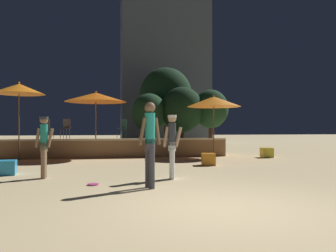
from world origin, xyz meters
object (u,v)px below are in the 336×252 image
Objects in this scene: person_0 at (172,143)px; person_2 at (44,144)px; patio_umbrella_2 at (19,89)px; cube_seat_2 at (5,168)px; patio_umbrella_1 at (96,97)px; background_tree_3 at (211,109)px; background_tree_2 at (149,113)px; bistro_chair_0 at (123,127)px; bistro_chair_2 at (48,127)px; person_1 at (150,140)px; background_tree_1 at (166,96)px; patio_umbrella_0 at (214,102)px; frisbee_disc at (93,184)px; background_tree_0 at (182,110)px; bistro_chair_1 at (66,127)px; cube_seat_1 at (267,153)px.

person_2 is at bearing -89.00° from person_0.
person_2 is at bearing -70.12° from patio_umbrella_2.
patio_umbrella_2 reaches higher than cube_seat_2.
background_tree_3 is at bearing 39.51° from patio_umbrella_1.
bistro_chair_0 is at bearing -109.95° from background_tree_2.
background_tree_2 reaches higher than person_2.
patio_umbrella_1 is 3.32× the size of bistro_chair_2.
background_tree_1 is at bearing 149.44° from person_1.
patio_umbrella_2 is 0.90× the size of background_tree_2.
background_tree_3 reaches higher than patio_umbrella_2.
person_2 is 1.81× the size of bistro_chair_0.
patio_umbrella_1 is at bearing -116.57° from background_tree_2.
cube_seat_2 is at bearing -116.80° from background_tree_1.
patio_umbrella_1 is 0.92× the size of patio_umbrella_2.
patio_umbrella_0 is 0.49× the size of background_tree_1.
cube_seat_2 reaches higher than frisbee_disc.
background_tree_3 reaches higher than patio_umbrella_1.
background_tree_1 is (3.63, 8.44, 2.33)m from bistro_chair_0.
bistro_chair_2 is at bearing 141.65° from patio_umbrella_1.
person_2 is (1.93, -5.34, -2.05)m from patio_umbrella_2.
bistro_chair_0 is 1.00× the size of bistro_chair_2.
cube_seat_2 is at bearing -149.73° from patio_umbrella_0.
person_0 is 13.15m from background_tree_0.
patio_umbrella_0 is 8.42m from person_1.
background_tree_1 is (6.23, 8.66, 2.33)m from bistro_chair_1.
cube_seat_2 is 0.11× the size of background_tree_1.
cube_seat_1 is 7.94m from background_tree_0.
person_1 is 1.74m from frisbee_disc.
bistro_chair_1 is at bearing -140.90° from person_0.
background_tree_3 reaches higher than frisbee_disc.
person_1 is (1.41, -7.68, -1.63)m from patio_umbrella_1.
bistro_chair_2 is (0.01, 6.73, 1.20)m from cube_seat_2.
person_1 is (-3.93, -7.30, -1.49)m from patio_umbrella_0.
patio_umbrella_0 is 4.45× the size of cube_seat_2.
patio_umbrella_2 is 2.87m from bistro_chair_2.
background_tree_2 is (6.30, 6.88, -0.60)m from patio_umbrella_2.
person_0 is 0.43× the size of background_tree_3.
background_tree_0 is at bearing 68.51° from frisbee_disc.
person_1 is 17.67m from background_tree_1.
background_tree_3 is at bearing 48.45° from cube_seat_2.
background_tree_3 is at bearing 73.04° from patio_umbrella_0.
person_2 is 0.45× the size of background_tree_2.
patio_umbrella_1 is 3.12m from patio_umbrella_2.
patio_umbrella_1 is at bearing 8.28° from patio_umbrella_2.
bistro_chair_0 is (-6.35, 2.11, 1.18)m from cube_seat_1.
patio_umbrella_1 is 1.58× the size of person_1.
bistro_chair_2 is 7.27m from background_tree_2.
patio_umbrella_0 reaches higher than person_2.
cube_seat_1 is 0.27× the size of person_1.
bistro_chair_1 is 8.11m from frisbee_disc.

